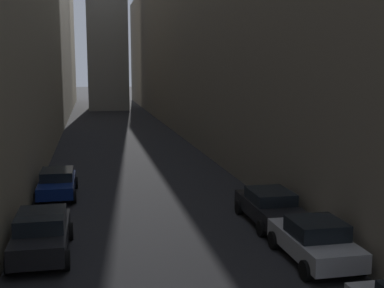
% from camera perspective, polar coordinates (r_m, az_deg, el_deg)
% --- Properties ---
extents(ground_plane, '(264.00, 264.00, 0.00)m').
position_cam_1_polar(ground_plane, '(46.35, -8.15, 0.79)').
color(ground_plane, '#232326').
extents(building_block_right, '(14.00, 108.00, 18.74)m').
position_cam_1_polar(building_block_right, '(50.27, 6.17, 12.14)').
color(building_block_right, '#756B5B').
rests_on(building_block_right, ground).
extents(parked_car_left_third, '(1.93, 4.25, 1.51)m').
position_cam_1_polar(parked_car_left_third, '(17.71, -16.92, -9.81)').
color(parked_car_left_third, black).
rests_on(parked_car_left_third, ground).
extents(parked_car_left_far, '(1.89, 4.33, 1.33)m').
position_cam_1_polar(parked_car_left_far, '(25.50, -15.25, -4.29)').
color(parked_car_left_far, navy).
rests_on(parked_car_left_far, ground).
extents(parked_car_right_third, '(1.99, 3.97, 1.45)m').
position_cam_1_polar(parked_car_right_third, '(16.94, 13.95, -10.71)').
color(parked_car_right_third, '#B7B7BC').
rests_on(parked_car_right_third, ground).
extents(parked_car_right_far, '(1.95, 4.30, 1.39)m').
position_cam_1_polar(parked_car_right_far, '(20.59, 8.96, -7.09)').
color(parked_car_right_far, black).
rests_on(parked_car_right_far, ground).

